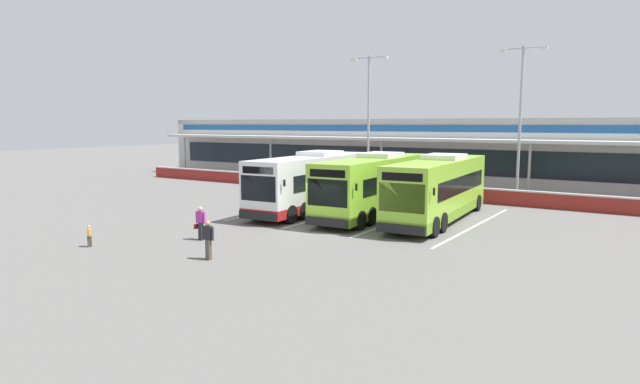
# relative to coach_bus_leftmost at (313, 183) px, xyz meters

# --- Properties ---
(ground_plane) EXTENTS (200.00, 200.00, 0.00)m
(ground_plane) POSITION_rel_coach_bus_leftmost_xyz_m (4.11, -5.46, -1.79)
(ground_plane) COLOR #605E5B
(terminal_building) EXTENTS (70.00, 13.00, 6.00)m
(terminal_building) POSITION_rel_coach_bus_leftmost_xyz_m (4.11, 21.45, 1.23)
(terminal_building) COLOR silver
(terminal_building) RESTS_ON ground
(red_barrier_wall) EXTENTS (60.00, 0.40, 1.10)m
(red_barrier_wall) POSITION_rel_coach_bus_leftmost_xyz_m (4.11, 9.04, -1.23)
(red_barrier_wall) COLOR maroon
(red_barrier_wall) RESTS_ON ground
(coach_bus_leftmost) EXTENTS (3.61, 12.30, 3.78)m
(coach_bus_leftmost) POSITION_rel_coach_bus_leftmost_xyz_m (0.00, 0.00, 0.00)
(coach_bus_leftmost) COLOR silver
(coach_bus_leftmost) RESTS_ON ground
(coach_bus_left_centre) EXTENTS (3.61, 12.30, 3.78)m
(coach_bus_left_centre) POSITION_rel_coach_bus_leftmost_xyz_m (4.15, 0.50, 0.00)
(coach_bus_left_centre) COLOR #8CC633
(coach_bus_left_centre) RESTS_ON ground
(coach_bus_centre) EXTENTS (3.61, 12.30, 3.78)m
(coach_bus_centre) POSITION_rel_coach_bus_leftmost_xyz_m (8.08, 0.91, 0.00)
(coach_bus_centre) COLOR #8CC633
(coach_bus_centre) RESTS_ON ground
(bay_stripe_far_west) EXTENTS (0.14, 13.00, 0.01)m
(bay_stripe_far_west) POSITION_rel_coach_bus_leftmost_xyz_m (-2.19, 0.54, -1.78)
(bay_stripe_far_west) COLOR silver
(bay_stripe_far_west) RESTS_ON ground
(bay_stripe_west) EXTENTS (0.14, 13.00, 0.01)m
(bay_stripe_west) POSITION_rel_coach_bus_leftmost_xyz_m (2.01, 0.54, -1.78)
(bay_stripe_west) COLOR silver
(bay_stripe_west) RESTS_ON ground
(bay_stripe_mid_west) EXTENTS (0.14, 13.00, 0.01)m
(bay_stripe_mid_west) POSITION_rel_coach_bus_leftmost_xyz_m (6.21, 0.54, -1.78)
(bay_stripe_mid_west) COLOR silver
(bay_stripe_mid_west) RESTS_ON ground
(bay_stripe_centre) EXTENTS (0.14, 13.00, 0.01)m
(bay_stripe_centre) POSITION_rel_coach_bus_leftmost_xyz_m (10.41, 0.54, -1.78)
(bay_stripe_centre) COLOR silver
(bay_stripe_centre) RESTS_ON ground
(pedestrian_with_handbag) EXTENTS (0.63, 0.30, 1.62)m
(pedestrian_with_handbag) POSITION_rel_coach_bus_leftmost_xyz_m (0.41, -10.31, -0.93)
(pedestrian_with_handbag) COLOR black
(pedestrian_with_handbag) RESTS_ON ground
(pedestrian_in_dark_coat) EXTENTS (0.53, 0.30, 1.62)m
(pedestrian_in_dark_coat) POSITION_rel_coach_bus_leftmost_xyz_m (3.42, -12.79, -0.91)
(pedestrian_in_dark_coat) COLOR #4C4238
(pedestrian_in_dark_coat) RESTS_ON ground
(pedestrian_child) EXTENTS (0.32, 0.25, 1.00)m
(pedestrian_child) POSITION_rel_coach_bus_leftmost_xyz_m (-2.73, -14.14, -1.24)
(pedestrian_child) COLOR #4C4238
(pedestrian_child) RESTS_ON ground
(lamp_post_west) EXTENTS (3.24, 0.28, 11.00)m
(lamp_post_west) POSITION_rel_coach_bus_leftmost_xyz_m (-1.67, 10.58, 4.50)
(lamp_post_west) COLOR #9E9EA3
(lamp_post_west) RESTS_ON ground
(lamp_post_centre) EXTENTS (3.24, 0.28, 11.00)m
(lamp_post_centre) POSITION_rel_coach_bus_leftmost_xyz_m (9.94, 11.79, 4.50)
(lamp_post_centre) COLOR #9E9EA3
(lamp_post_centre) RESTS_ON ground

